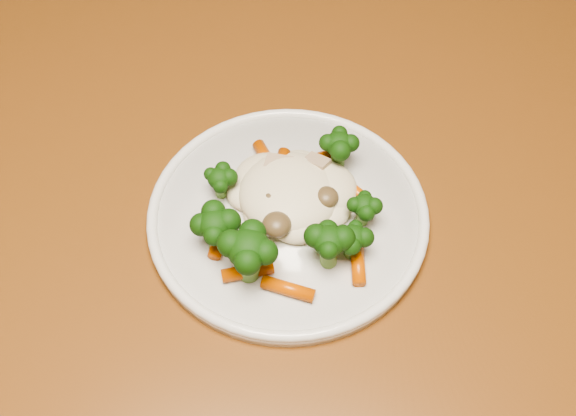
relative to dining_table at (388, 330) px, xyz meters
The scene contains 3 objects.
dining_table is the anchor object (origin of this frame).
plate 0.15m from the dining_table, 151.64° to the left, with size 0.26×0.26×0.01m, color white.
meal 0.17m from the dining_table, 155.85° to the left, with size 0.17×0.18×0.05m.
Camera 1 is at (0.23, -0.32, 1.30)m, focal length 45.00 mm.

